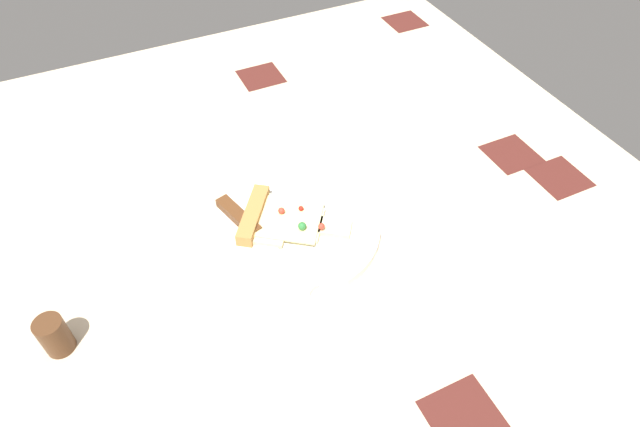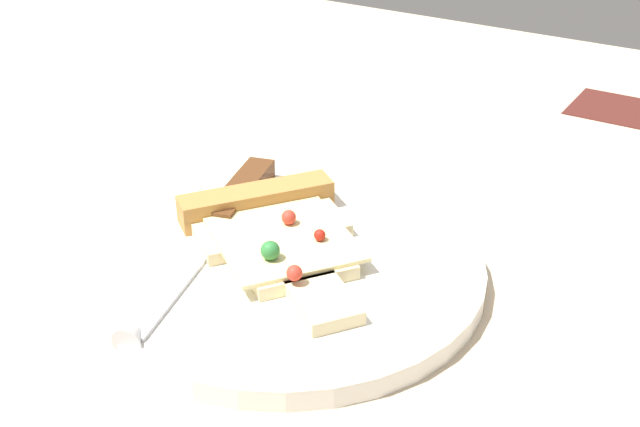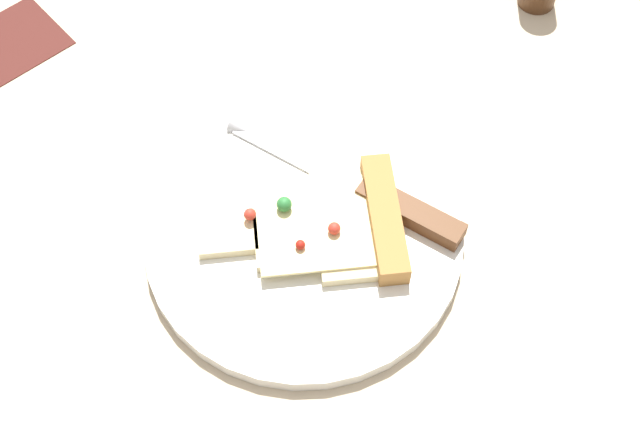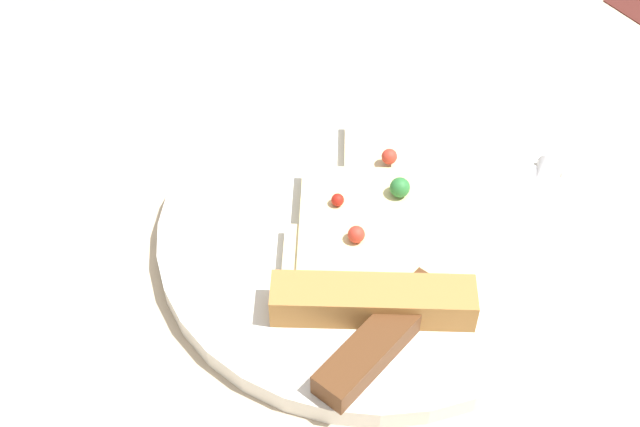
% 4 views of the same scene
% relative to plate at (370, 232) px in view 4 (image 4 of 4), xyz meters
% --- Properties ---
extents(ground_plane, '(1.50, 1.50, 0.03)m').
position_rel_plate_xyz_m(ground_plane, '(-0.07, 0.10, -0.02)').
color(ground_plane, '#C6B293').
rests_on(ground_plane, ground).
extents(plate, '(0.28, 0.28, 0.02)m').
position_rel_plate_xyz_m(plate, '(0.00, 0.00, 0.00)').
color(plate, white).
rests_on(plate, ground_plane).
extents(pizza_slice, '(0.16, 0.19, 0.03)m').
position_rel_plate_xyz_m(pizza_slice, '(0.01, 0.02, 0.02)').
color(pizza_slice, beige).
rests_on(pizza_slice, plate).
extents(knife, '(0.24, 0.09, 0.02)m').
position_rel_plate_xyz_m(knife, '(0.01, 0.07, 0.01)').
color(knife, silver).
rests_on(knife, plate).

